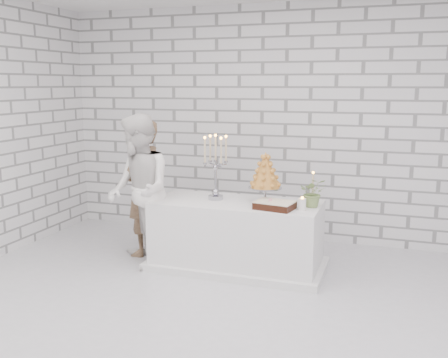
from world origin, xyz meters
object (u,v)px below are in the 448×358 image
groom (143,188)px  croquembouche (265,178)px  cake_table (237,235)px  bride (139,191)px  candelabra (216,167)px

groom → croquembouche: size_ratio=2.91×
cake_table → bride: size_ratio=1.06×
bride → candelabra: (0.79, 0.30, 0.26)m
groom → candelabra: groom is taller
groom → bride: bearing=26.3°
bride → croquembouche: (1.35, 0.31, 0.18)m
cake_table → bride: 1.18m
bride → cake_table: bearing=64.9°
cake_table → croquembouche: 0.72m
croquembouche → cake_table: bearing=-172.0°
cake_table → groom: (-1.19, 0.12, 0.43)m
cake_table → candelabra: bearing=173.1°
groom → bride: 0.42m
candelabra → croquembouche: 0.56m
candelabra → bride: bearing=-159.5°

